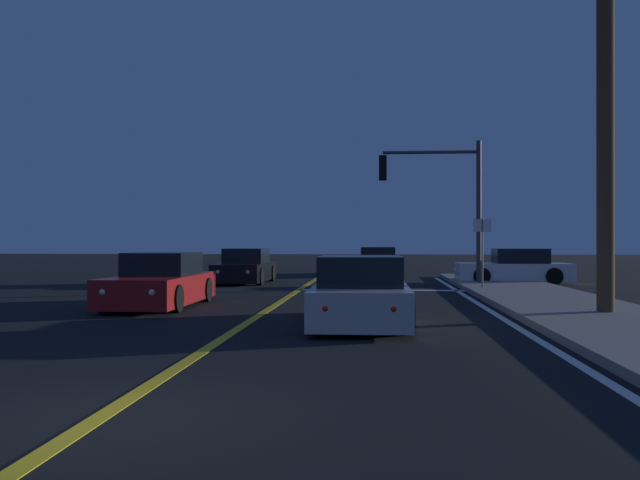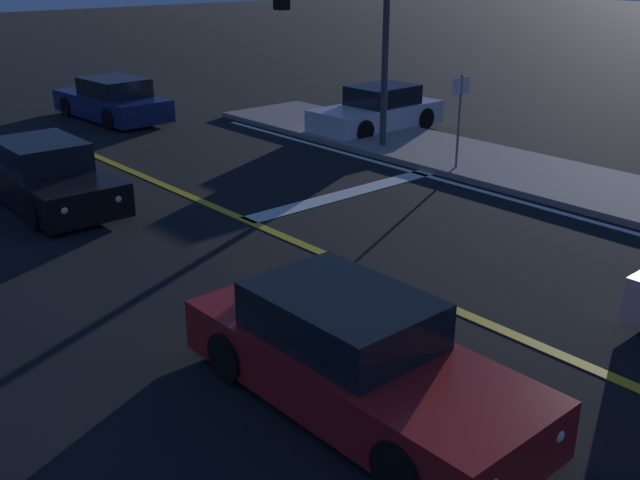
# 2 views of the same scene
# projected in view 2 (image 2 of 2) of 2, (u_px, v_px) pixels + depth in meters

# --- Properties ---
(lane_line_center) EXTENTS (0.20, 31.43, 0.01)m
(lane_line_center) POSITION_uv_depth(u_px,v_px,m) (604.00, 374.00, 9.44)
(lane_line_center) COLOR gold
(lane_line_center) RESTS_ON ground
(stop_bar) EXTENTS (5.43, 0.50, 0.01)m
(stop_bar) POSITION_uv_depth(u_px,v_px,m) (346.00, 194.00, 16.55)
(stop_bar) COLOR white
(stop_bar) RESTS_ON ground
(car_side_waiting_black) EXTENTS (1.92, 4.40, 1.34)m
(car_side_waiting_black) POSITION_uv_depth(u_px,v_px,m) (47.00, 177.00, 15.75)
(car_side_waiting_black) COLOR black
(car_side_waiting_black) RESTS_ON ground
(car_following_oncoming_navy) EXTENTS (2.12, 4.62, 1.34)m
(car_following_oncoming_navy) POSITION_uv_depth(u_px,v_px,m) (112.00, 101.00, 24.01)
(car_following_oncoming_navy) COLOR navy
(car_following_oncoming_navy) RESTS_ON ground
(car_lead_oncoming_red) EXTENTS (1.88, 4.73, 1.34)m
(car_lead_oncoming_red) POSITION_uv_depth(u_px,v_px,m) (353.00, 358.00, 8.67)
(car_lead_oncoming_red) COLOR maroon
(car_lead_oncoming_red) RESTS_ON ground
(car_parked_curb_white) EXTENTS (4.32, 1.83, 1.34)m
(car_parked_curb_white) POSITION_uv_depth(u_px,v_px,m) (378.00, 111.00, 22.39)
(car_parked_curb_white) COLOR silver
(car_parked_curb_white) RESTS_ON ground
(traffic_signal_near_right) EXTENTS (3.66, 0.28, 5.23)m
(traffic_signal_near_right) POSITION_uv_depth(u_px,v_px,m) (348.00, 21.00, 18.24)
(traffic_signal_near_right) COLOR #38383D
(traffic_signal_near_right) RESTS_ON ground
(street_sign_corner) EXTENTS (0.56, 0.06, 2.37)m
(street_sign_corner) POSITION_uv_depth(u_px,v_px,m) (460.00, 108.00, 17.60)
(street_sign_corner) COLOR slate
(street_sign_corner) RESTS_ON ground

